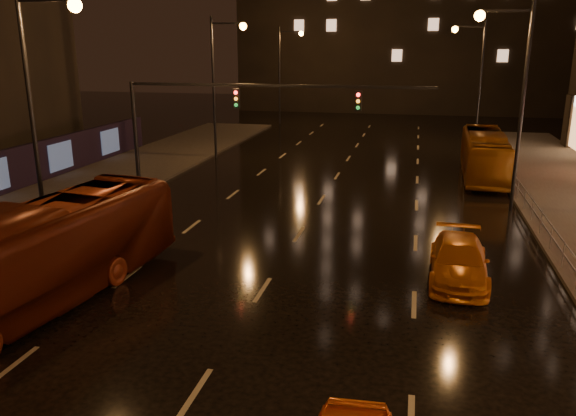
{
  "coord_description": "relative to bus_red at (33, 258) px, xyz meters",
  "views": [
    {
      "loc": [
        4.71,
        -6.8,
        7.85
      ],
      "look_at": [
        0.55,
        11.46,
        2.5
      ],
      "focal_mm": 35.0,
      "sensor_mm": 36.0,
      "label": 1
    }
  ],
  "objects": [
    {
      "name": "railing_right",
      "position": [
        16.73,
        10.81,
        -0.74
      ],
      "size": [
        0.05,
        56.0,
        1.0
      ],
      "color": "#99999E",
      "rests_on": "sidewalk_right"
    },
    {
      "name": "taxi_far",
      "position": [
        12.98,
        5.22,
        -0.94
      ],
      "size": [
        2.12,
        4.86,
        1.39
      ],
      "primitive_type": "imported",
      "rotation": [
        0.0,
        0.0,
        -0.04
      ],
      "color": "orange",
      "rests_on": "ground"
    },
    {
      "name": "traffic_signal",
      "position": [
        1.47,
        12.81,
        3.1
      ],
      "size": [
        15.31,
        0.32,
        6.2
      ],
      "color": "black",
      "rests_on": "ground"
    },
    {
      "name": "bus_red",
      "position": [
        0.0,
        0.0,
        0.0
      ],
      "size": [
        4.31,
        12.02,
        3.27
      ],
      "primitive_type": "imported",
      "rotation": [
        0.0,
        0.0,
        -0.13
      ],
      "color": "#631F0E",
      "rests_on": "ground"
    },
    {
      "name": "sidewalk_left",
      "position": [
        -6.97,
        7.81,
        -1.56
      ],
      "size": [
        7.0,
        70.0,
        0.15
      ],
      "primitive_type": "cube",
      "color": "#38332D",
      "rests_on": "ground"
    },
    {
      "name": "bus_curb",
      "position": [
        15.53,
        22.49,
        -0.2
      ],
      "size": [
        2.8,
        10.4,
        2.88
      ],
      "primitive_type": "imported",
      "rotation": [
        0.0,
        0.0,
        -0.04
      ],
      "color": "#89480D",
      "rests_on": "ground"
    },
    {
      "name": "ground",
      "position": [
        6.53,
        12.81,
        -1.64
      ],
      "size": [
        140.0,
        140.0,
        0.0
      ],
      "primitive_type": "plane",
      "color": "black",
      "rests_on": "ground"
    }
  ]
}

